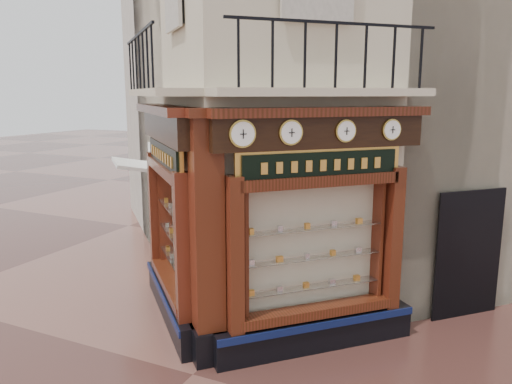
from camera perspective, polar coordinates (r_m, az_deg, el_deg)
The scene contains 15 objects.
ground at distance 8.10m, azimuth -7.23°, elevation -19.98°, with size 80.00×80.00×0.00m, color #482721.
main_building at distance 12.69m, azimuth 7.92°, elevation 19.32°, with size 8.00×8.00×12.00m, color beige.
neighbour_left at distance 15.80m, azimuth 1.72°, elevation 15.96°, with size 8.00×8.00×11.00m, color beige.
neighbour_right at distance 14.57m, azimuth 20.62°, elevation 15.69°, with size 8.00×8.00×11.00m, color beige.
shopfront_left at distance 9.29m, azimuth -9.72°, elevation -2.70°, with size 2.86×2.86×3.98m.
shopfront_right at distance 8.06m, azimuth 7.01°, elevation -4.75°, with size 2.86×2.86×3.98m.
corner_pilaster at distance 7.69m, azimuth -5.59°, elevation -5.74°, with size 0.85×0.85×3.98m.
balcony at distance 8.22m, azimuth -2.33°, elevation 11.43°, with size 5.94×2.97×1.03m.
clock_a at distance 7.10m, azimuth -1.56°, elevation 6.66°, with size 0.32×0.32×0.40m.
clock_b at distance 7.36m, azimuth 4.01°, elevation 6.80°, with size 0.30×0.30×0.37m.
clock_c at distance 7.78m, azimuth 10.21°, elevation 6.89°, with size 0.28×0.28×0.35m.
clock_d at distance 8.22m, azimuth 15.23°, elevation 6.89°, with size 0.27×0.27×0.34m.
awning at distance 12.64m, azimuth -13.06°, elevation -8.44°, with size 1.63×0.98×0.08m, color white, non-canonical shape.
signboard_left at distance 9.08m, azimuth -10.44°, elevation 4.17°, with size 2.13×2.13×0.57m.
signboard_right at distance 7.76m, azimuth 7.47°, elevation 3.10°, with size 2.02×2.02×0.54m.
Camera 1 is at (3.78, -5.82, 4.18)m, focal length 35.00 mm.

